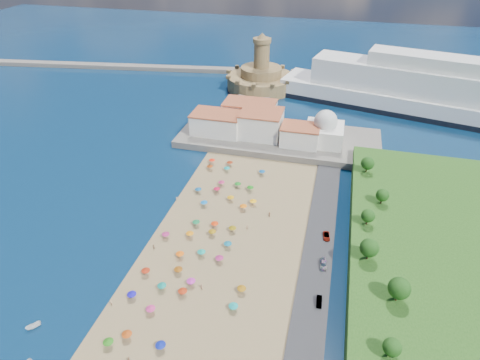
# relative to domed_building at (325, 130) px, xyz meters

# --- Properties ---
(ground) EXTENTS (700.00, 700.00, 0.00)m
(ground) POSITION_rel_domed_building_xyz_m (-30.00, -71.00, -8.97)
(ground) COLOR #071938
(ground) RESTS_ON ground
(terrace) EXTENTS (90.00, 36.00, 3.00)m
(terrace) POSITION_rel_domed_building_xyz_m (-20.00, 2.00, -7.47)
(terrace) COLOR #59544C
(terrace) RESTS_ON ground
(jetty) EXTENTS (18.00, 70.00, 2.40)m
(jetty) POSITION_rel_domed_building_xyz_m (-42.00, 37.00, -7.77)
(jetty) COLOR #59544C
(jetty) RESTS_ON ground
(breakwater) EXTENTS (199.03, 34.77, 2.60)m
(breakwater) POSITION_rel_domed_building_xyz_m (-140.00, 82.00, -7.67)
(breakwater) COLOR #59544C
(breakwater) RESTS_ON ground
(waterfront_buildings) EXTENTS (57.00, 29.00, 11.00)m
(waterfront_buildings) POSITION_rel_domed_building_xyz_m (-33.05, 2.64, -1.10)
(waterfront_buildings) COLOR silver
(waterfront_buildings) RESTS_ON terrace
(domed_building) EXTENTS (16.00, 16.00, 15.00)m
(domed_building) POSITION_rel_domed_building_xyz_m (0.00, 0.00, 0.00)
(domed_building) COLOR silver
(domed_building) RESTS_ON terrace
(fortress) EXTENTS (40.00, 40.00, 32.40)m
(fortress) POSITION_rel_domed_building_xyz_m (-42.00, 67.00, -2.29)
(fortress) COLOR olive
(fortress) RESTS_ON ground
(cruise_ship) EXTENTS (169.87, 62.03, 36.86)m
(cruise_ship) POSITION_rel_domed_building_xyz_m (55.46, 50.34, 1.94)
(cruise_ship) COLOR black
(cruise_ship) RESTS_ON ground
(beach_parasols) EXTENTS (32.40, 114.91, 2.20)m
(beach_parasols) POSITION_rel_domed_building_xyz_m (-31.39, -81.87, -6.83)
(beach_parasols) COLOR gray
(beach_parasols) RESTS_ON beach
(beachgoers) EXTENTS (34.76, 74.80, 1.89)m
(beachgoers) POSITION_rel_domed_building_xyz_m (-30.25, -75.13, -7.84)
(beachgoers) COLOR tan
(beachgoers) RESTS_ON beach
(moored_boats) EXTENTS (10.14, 13.98, 1.71)m
(moored_boats) POSITION_rel_domed_building_xyz_m (-57.77, -118.39, -8.17)
(moored_boats) COLOR white
(moored_boats) RESTS_ON ground
(parked_cars) EXTENTS (2.66, 59.61, 1.38)m
(parked_cars) POSITION_rel_domed_building_xyz_m (6.00, -81.40, -7.62)
(parked_cars) COLOR gray
(parked_cars) RESTS_ON promenade
(hillside_trees) EXTENTS (15.72, 112.06, 6.97)m
(hillside_trees) POSITION_rel_domed_building_xyz_m (18.62, -83.32, 0.85)
(hillside_trees) COLOR #382314
(hillside_trees) RESTS_ON hillside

